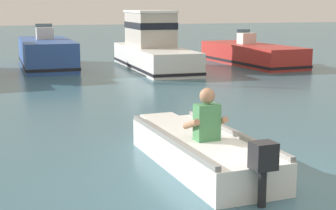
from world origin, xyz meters
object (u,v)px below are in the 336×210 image
rowboat_with_person (200,149)px  moored_boat_blue (46,54)px  moored_boat_red (251,55)px  moored_boat_white (153,47)px

rowboat_with_person → moored_boat_blue: size_ratio=0.75×
moored_boat_red → rowboat_with_person: bearing=-120.3°
moored_boat_blue → moored_boat_white: moored_boat_white is taller
rowboat_with_person → moored_boat_white: size_ratio=0.61×
moored_boat_blue → moored_boat_red: size_ratio=0.89×
moored_boat_blue → moored_boat_white: 4.04m
moored_boat_red → moored_boat_white: bearing=-178.8°
moored_boat_blue → moored_boat_white: bearing=-20.3°
rowboat_with_person → moored_boat_white: 12.22m
rowboat_with_person → moored_boat_white: moored_boat_white is taller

